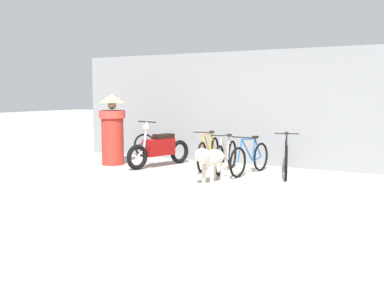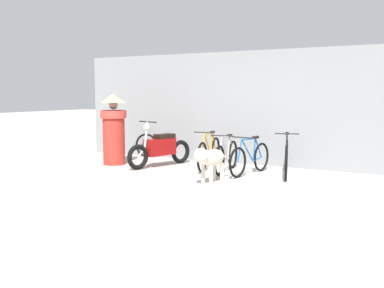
# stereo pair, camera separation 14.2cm
# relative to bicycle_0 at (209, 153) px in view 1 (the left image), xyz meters

# --- Properties ---
(ground_plane) EXTENTS (60.00, 60.00, 0.00)m
(ground_plane) POSITION_rel_bicycle_0_xyz_m (0.83, -2.04, -0.35)
(ground_plane) COLOR #ADA89E
(shop_wall_back) EXTENTS (9.83, 0.20, 2.64)m
(shop_wall_back) POSITION_rel_bicycle_0_xyz_m (0.83, 1.06, 0.97)
(shop_wall_back) COLOR gray
(shop_wall_back) RESTS_ON ground
(bicycle_0) EXTENTS (0.48, 1.71, 0.85)m
(bicycle_0) POSITION_rel_bicycle_0_xyz_m (0.00, 0.00, 0.00)
(bicycle_0) COLOR black
(bicycle_0) RESTS_ON ground
(bicycle_1) EXTENTS (0.46, 1.59, 0.81)m
(bicycle_1) POSITION_rel_bicycle_0_xyz_m (0.51, -0.20, -0.01)
(bicycle_1) COLOR black
(bicycle_1) RESTS_ON ground
(bicycle_2) EXTENTS (0.46, 1.57, 0.80)m
(bicycle_2) POSITION_rel_bicycle_0_xyz_m (1.06, -0.24, -0.02)
(bicycle_2) COLOR black
(bicycle_2) RESTS_ON ground
(bicycle_3) EXTENTS (0.60, 1.69, 0.90)m
(bicycle_3) POSITION_rel_bicycle_0_xyz_m (1.76, -0.04, 0.02)
(bicycle_3) COLOR black
(bicycle_3) RESTS_ON ground
(motorcycle) EXTENTS (0.69, 1.79, 1.05)m
(motorcycle) POSITION_rel_bicycle_0_xyz_m (-1.12, -0.28, 0.06)
(motorcycle) COLOR black
(motorcycle) RESTS_ON ground
(stray_dog) EXTENTS (0.37, 1.15, 0.68)m
(stray_dog) POSITION_rel_bicycle_0_xyz_m (0.75, -1.45, 0.11)
(stray_dog) COLOR beige
(stray_dog) RESTS_ON ground
(person_in_robes) EXTENTS (0.69, 0.69, 1.65)m
(person_in_robes) POSITION_rel_bicycle_0_xyz_m (-2.23, -0.54, 0.51)
(person_in_robes) COLOR #B72D23
(person_in_robes) RESTS_ON ground
(spare_tire_left) EXTENTS (0.62, 0.15, 0.62)m
(spare_tire_left) POSITION_rel_bicycle_0_xyz_m (-2.26, 0.82, -0.04)
(spare_tire_left) COLOR black
(spare_tire_left) RESTS_ON ground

